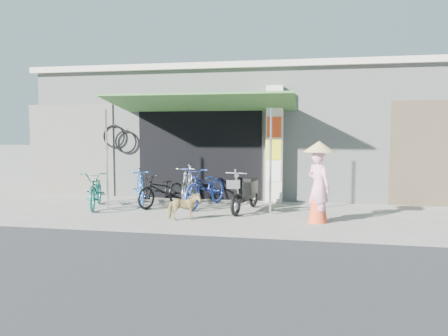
% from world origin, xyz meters
% --- Properties ---
extents(ground, '(80.00, 80.00, 0.00)m').
position_xyz_m(ground, '(0.00, 0.00, 0.00)').
color(ground, gray).
rests_on(ground, ground).
extents(road_strip, '(80.00, 6.00, 0.01)m').
position_xyz_m(road_strip, '(0.00, -4.50, 0.01)').
color(road_strip, '#333336').
rests_on(road_strip, ground).
extents(bicycle_shop, '(12.30, 5.30, 3.66)m').
position_xyz_m(bicycle_shop, '(-0.00, 5.09, 1.83)').
color(bicycle_shop, '#979D95').
rests_on(bicycle_shop, ground).
extents(shop_pillar, '(0.42, 0.44, 3.00)m').
position_xyz_m(shop_pillar, '(0.85, 2.45, 1.50)').
color(shop_pillar, beige).
rests_on(shop_pillar, ground).
extents(awning, '(4.60, 1.88, 2.72)m').
position_xyz_m(awning, '(-0.90, 1.63, 2.51)').
color(awning, '#33612C').
rests_on(awning, ground).
extents(neighbour_right, '(2.60, 0.06, 2.60)m').
position_xyz_m(neighbour_right, '(5.00, 2.59, 1.30)').
color(neighbour_right, brown).
rests_on(neighbour_right, ground).
extents(neighbour_left, '(2.60, 0.06, 2.60)m').
position_xyz_m(neighbour_left, '(-5.00, 2.59, 1.30)').
color(neighbour_left, '#6B665B').
rests_on(neighbour_left, ground).
extents(bike_teal, '(1.14, 1.81, 0.90)m').
position_xyz_m(bike_teal, '(-3.29, 0.75, 0.45)').
color(bike_teal, '#166355').
rests_on(bike_teal, ground).
extents(bike_blue, '(1.08, 1.56, 0.92)m').
position_xyz_m(bike_blue, '(-2.41, 1.34, 0.46)').
color(bike_blue, '#21549A').
rests_on(bike_blue, ground).
extents(bike_black, '(1.16, 1.68, 0.84)m').
position_xyz_m(bike_black, '(-1.80, 1.24, 0.42)').
color(bike_black, black).
rests_on(bike_black, ground).
extents(bike_silver, '(0.66, 1.73, 1.02)m').
position_xyz_m(bike_silver, '(-1.23, 1.59, 0.51)').
color(bike_silver, '#A09FA4').
rests_on(bike_silver, ground).
extents(bike_navy, '(1.14, 1.98, 0.98)m').
position_xyz_m(bike_navy, '(-0.73, 1.41, 0.49)').
color(bike_navy, navy).
rests_on(bike_navy, ground).
extents(street_dog, '(0.75, 0.58, 0.57)m').
position_xyz_m(street_dog, '(-0.80, -0.25, 0.29)').
color(street_dog, '#9B7052').
rests_on(street_dog, ground).
extents(moped, '(0.59, 1.68, 0.96)m').
position_xyz_m(moped, '(0.31, 1.03, 0.44)').
color(moped, black).
rests_on(moped, ground).
extents(nun, '(0.64, 0.64, 1.66)m').
position_xyz_m(nun, '(1.93, 0.09, 0.83)').
color(nun, pink).
rests_on(nun, ground).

